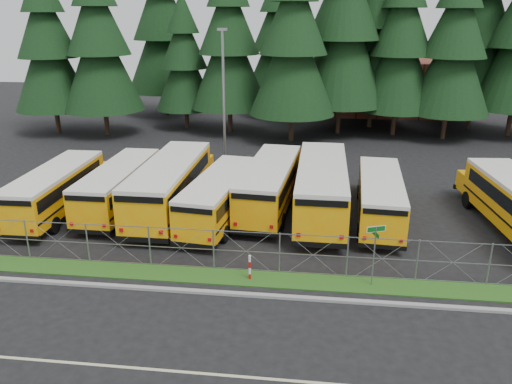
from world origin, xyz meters
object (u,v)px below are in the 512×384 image
at_px(bus_0, 59,190).
at_px(striped_bollard, 250,268).
at_px(bus_1, 122,187).
at_px(bus_5, 321,188).
at_px(bus_4, 271,185).
at_px(bus_3, 221,197).
at_px(light_standard, 224,95).
at_px(street_sign, 375,243).
at_px(bus_6, 380,198).
at_px(bus_2, 172,186).

relative_size(bus_0, striped_bollard, 8.58).
height_order(bus_1, bus_5, bus_5).
bearing_deg(bus_4, bus_1, -168.14).
bearing_deg(bus_3, bus_5, 21.61).
distance_m(bus_3, light_standard, 11.00).
bearing_deg(striped_bollard, light_standard, 103.71).
relative_size(bus_4, light_standard, 1.08).
bearing_deg(bus_0, striped_bollard, -29.66).
relative_size(street_sign, striped_bollard, 2.34).
bearing_deg(bus_6, street_sign, -94.16).
relative_size(bus_1, bus_3, 1.01).
height_order(bus_5, striped_bollard, bus_5).
bearing_deg(bus_3, bus_0, -172.66).
distance_m(bus_5, bus_6, 3.31).
distance_m(bus_1, striped_bollard, 11.64).
relative_size(bus_3, bus_4, 0.93).
height_order(bus_0, bus_2, bus_2).
bearing_deg(bus_3, bus_1, 178.05).
relative_size(bus_0, bus_5, 0.86).
bearing_deg(striped_bollard, bus_6, 50.03).
xyz_separation_m(bus_0, bus_3, (9.66, 0.06, -0.02)).
bearing_deg(light_standard, bus_2, -99.62).
height_order(bus_5, street_sign, bus_5).
bearing_deg(street_sign, bus_4, 120.90).
relative_size(bus_5, street_sign, 4.25).
distance_m(bus_4, bus_6, 6.36).
distance_m(bus_3, street_sign, 10.21).
height_order(bus_0, bus_4, bus_4).
xyz_separation_m(bus_0, bus_5, (15.27, 1.53, 0.22)).
relative_size(bus_6, light_standard, 0.99).
bearing_deg(bus_4, bus_6, -5.49).
bearing_deg(striped_bollard, bus_1, 138.63).
bearing_deg(light_standard, bus_3, -80.97).
height_order(bus_0, street_sign, street_sign).
distance_m(bus_1, bus_2, 3.10).
relative_size(bus_2, striped_bollard, 9.80).
bearing_deg(bus_0, street_sign, -21.48).
height_order(bus_5, bus_6, bus_5).
distance_m(bus_2, light_standard, 10.04).
distance_m(bus_1, street_sign, 15.94).
height_order(striped_bollard, light_standard, light_standard).
distance_m(bus_3, bus_6, 8.91).
bearing_deg(bus_3, striped_bollard, -62.67).
relative_size(bus_4, bus_5, 0.91).
bearing_deg(bus_2, bus_0, -170.72).
xyz_separation_m(bus_1, bus_4, (8.85, 1.08, 0.09)).
xyz_separation_m(bus_6, striped_bollard, (-6.38, -7.61, -0.71)).
xyz_separation_m(bus_3, street_sign, (7.78, -6.58, 0.71)).
distance_m(bus_4, street_sign, 10.08).
xyz_separation_m(bus_4, bus_6, (6.25, -1.15, -0.12)).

